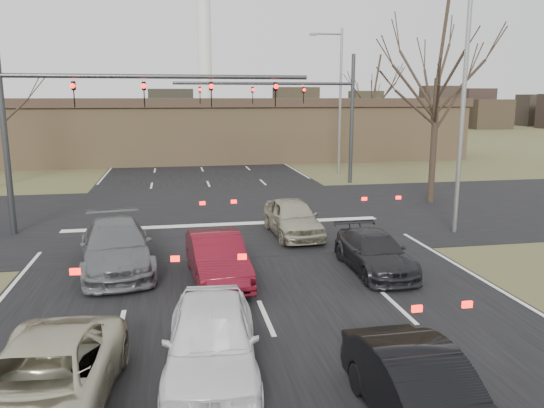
{
  "coord_description": "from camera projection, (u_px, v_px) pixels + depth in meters",
  "views": [
    {
      "loc": [
        -2.12,
        -9.14,
        5.39
      ],
      "look_at": [
        0.97,
        7.35,
        2.0
      ],
      "focal_mm": 35.0,
      "sensor_mm": 36.0,
      "label": 1
    }
  ],
  "objects": [
    {
      "name": "ground",
      "position": [
        293.0,
        381.0,
        10.26
      ],
      "size": [
        360.0,
        360.0,
        0.0
      ],
      "primitive_type": "plane",
      "color": "#4C4F2A",
      "rests_on": "ground"
    },
    {
      "name": "road_main",
      "position": [
        189.0,
        140.0,
        68.06
      ],
      "size": [
        14.0,
        300.0,
        0.02
      ],
      "primitive_type": "cube",
      "color": "black",
      "rests_on": "ground"
    },
    {
      "name": "road_cross",
      "position": [
        221.0,
        215.0,
        24.7
      ],
      "size": [
        200.0,
        14.0,
        0.02
      ],
      "primitive_type": "cube",
      "color": "black",
      "rests_on": "ground"
    },
    {
      "name": "building",
      "position": [
        220.0,
        129.0,
        46.7
      ],
      "size": [
        42.4,
        10.4,
        5.3
      ],
      "color": "olive",
      "rests_on": "ground"
    },
    {
      "name": "mast_arm_near",
      "position": [
        91.0,
        105.0,
        20.83
      ],
      "size": [
        12.12,
        0.24,
        8.0
      ],
      "color": "#383A3D",
      "rests_on": "ground"
    },
    {
      "name": "mast_arm_far",
      "position": [
        308.0,
        103.0,
        32.54
      ],
      "size": [
        11.12,
        0.24,
        8.0
      ],
      "color": "#383A3D",
      "rests_on": "ground"
    },
    {
      "name": "streetlight_right_near",
      "position": [
        460.0,
        92.0,
        20.38
      ],
      "size": [
        2.34,
        0.25,
        10.0
      ],
      "color": "gray",
      "rests_on": "ground"
    },
    {
      "name": "streetlight_right_far",
      "position": [
        338.0,
        94.0,
        36.84
      ],
      "size": [
        2.34,
        0.25,
        10.0
      ],
      "color": "gray",
      "rests_on": "ground"
    },
    {
      "name": "tree_right_near",
      "position": [
        441.0,
        24.0,
        25.89
      ],
      "size": [
        6.9,
        6.9,
        11.5
      ],
      "color": "black",
      "rests_on": "ground"
    },
    {
      "name": "tree_right_far",
      "position": [
        374.0,
        78.0,
        45.31
      ],
      "size": [
        5.4,
        5.4,
        9.0
      ],
      "color": "black",
      "rests_on": "ground"
    },
    {
      "name": "car_silver_suv",
      "position": [
        42.0,
        384.0,
        8.91
      ],
      "size": [
        2.59,
        4.93,
        1.32
      ],
      "primitive_type": "imported",
      "rotation": [
        0.0,
        0.0,
        -0.09
      ],
      "color": "#BAB496",
      "rests_on": "ground"
    },
    {
      "name": "car_white_sedan",
      "position": [
        211.0,
        339.0,
        10.33
      ],
      "size": [
        2.15,
        4.58,
        1.52
      ],
      "primitive_type": "imported",
      "rotation": [
        0.0,
        0.0,
        -0.08
      ],
      "color": "white",
      "rests_on": "ground"
    },
    {
      "name": "car_black_hatch",
      "position": [
        422.0,
        394.0,
        8.6
      ],
      "size": [
        1.47,
        4.07,
        1.33
      ],
      "primitive_type": "imported",
      "rotation": [
        0.0,
        0.0,
        0.02
      ],
      "color": "black",
      "rests_on": "ground"
    },
    {
      "name": "car_charcoal_sedan",
      "position": [
        374.0,
        252.0,
        16.65
      ],
      "size": [
        1.7,
        4.15,
        1.2
      ],
      "primitive_type": "imported",
      "rotation": [
        0.0,
        0.0,
        0.0
      ],
      "color": "black",
      "rests_on": "ground"
    },
    {
      "name": "car_grey_ahead",
      "position": [
        116.0,
        246.0,
        16.74
      ],
      "size": [
        2.82,
        5.49,
        1.52
      ],
      "primitive_type": "imported",
      "rotation": [
        0.0,
        0.0,
        0.13
      ],
      "color": "slate",
      "rests_on": "ground"
    },
    {
      "name": "car_red_ahead",
      "position": [
        217.0,
        258.0,
        15.74
      ],
      "size": [
        1.78,
        4.36,
        1.41
      ],
      "primitive_type": "imported",
      "rotation": [
        0.0,
        0.0,
        0.07
      ],
      "color": "#5A0C19",
      "rests_on": "ground"
    },
    {
      "name": "car_silver_ahead",
      "position": [
        293.0,
        218.0,
        20.88
      ],
      "size": [
        1.9,
        4.36,
        1.46
      ],
      "primitive_type": "imported",
      "rotation": [
        0.0,
        0.0,
        0.04
      ],
      "color": "#A6A186",
      "rests_on": "ground"
    }
  ]
}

